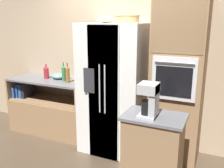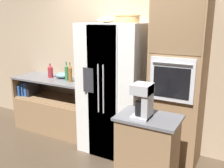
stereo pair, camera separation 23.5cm
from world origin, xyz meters
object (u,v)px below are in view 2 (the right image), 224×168
at_px(wicker_basket, 127,18).
at_px(bottle_short, 67,72).
at_px(wall_oven, 178,83).
at_px(bottle_tall, 70,74).
at_px(refrigerator, 115,89).
at_px(mixing_bowl, 63,75).
at_px(bottle_wide, 50,71).
at_px(fruit_bowl, 107,20).
at_px(coffee_maker, 144,100).

bearing_deg(wicker_basket, bottle_short, 178.05).
bearing_deg(bottle_short, wall_oven, 0.38).
height_order(bottle_tall, bottle_short, bottle_tall).
distance_m(refrigerator, bottle_short, 0.93).
distance_m(bottle_tall, mixing_bowl, 0.35).
bearing_deg(bottle_tall, bottle_wide, 169.56).
relative_size(bottle_short, bottle_wide, 1.29).
bearing_deg(wall_oven, bottle_short, -179.62).
relative_size(fruit_bowl, bottle_short, 0.83).
xyz_separation_m(bottle_tall, bottle_wide, (-0.49, 0.09, -0.02)).
bearing_deg(mixing_bowl, wicker_basket, -6.78).
bearing_deg(bottle_wide, wall_oven, -0.73).
bearing_deg(wicker_basket, refrigerator, -170.82).
height_order(refrigerator, coffee_maker, refrigerator).
xyz_separation_m(wall_oven, fruit_bowl, (-1.05, -0.00, 0.79)).
relative_size(refrigerator, coffee_maker, 5.16).
bearing_deg(coffee_maker, mixing_bowl, 152.27).
distance_m(refrigerator, mixing_bowl, 1.12).
xyz_separation_m(wicker_basket, fruit_bowl, (-0.34, 0.05, -0.02)).
height_order(wall_oven, wicker_basket, wall_oven).
bearing_deg(bottle_short, coffee_maker, -27.23).
distance_m(wicker_basket, coffee_maker, 1.29).
bearing_deg(coffee_maker, wall_oven, 82.16).
bearing_deg(wall_oven, bottle_tall, -177.85).
relative_size(wall_oven, mixing_bowl, 9.04).
xyz_separation_m(wall_oven, coffee_maker, (-0.12, -0.87, 0.01)).
distance_m(fruit_bowl, bottle_short, 1.11).
relative_size(bottle_tall, bottle_short, 1.02).
distance_m(wall_oven, bottle_short, 1.80).
bearing_deg(wicker_basket, coffee_maker, -54.58).
distance_m(fruit_bowl, mixing_bowl, 1.31).
xyz_separation_m(wall_oven, bottle_tall, (-1.68, -0.06, -0.03)).
bearing_deg(fruit_bowl, wicker_basket, -8.00).
relative_size(wicker_basket, bottle_wide, 1.43).
bearing_deg(bottle_wide, mixing_bowl, 20.38).
bearing_deg(wicker_basket, wall_oven, 3.96).
height_order(bottle_short, bottle_wide, bottle_short).
height_order(wicker_basket, mixing_bowl, wicker_basket).
relative_size(wicker_basket, coffee_maker, 0.95).
height_order(wall_oven, fruit_bowl, wall_oven).
bearing_deg(coffee_maker, bottle_wide, 156.33).
height_order(fruit_bowl, bottle_short, fruit_bowl).
bearing_deg(fruit_bowl, mixing_bowl, 173.67).
bearing_deg(fruit_bowl, wall_oven, 0.05).
bearing_deg(coffee_maker, refrigerator, 133.52).
xyz_separation_m(bottle_short, mixing_bowl, (-0.18, 0.11, -0.09)).
relative_size(wall_oven, wicker_basket, 6.40).
height_order(wall_oven, mixing_bowl, wall_oven).
relative_size(refrigerator, bottle_tall, 5.83).
distance_m(refrigerator, coffee_maker, 1.12).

